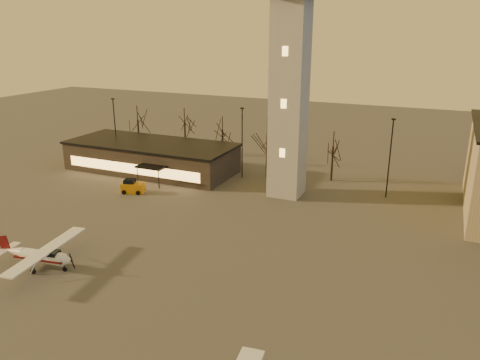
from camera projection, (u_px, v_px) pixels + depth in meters
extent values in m
plane|color=#423F3C|center=(156.00, 319.00, 34.58)|extent=(220.00, 220.00, 0.00)
cube|color=gray|center=(289.00, 101.00, 56.94)|extent=(4.00, 4.00, 24.00)
cube|color=black|center=(152.00, 157.00, 70.27)|extent=(25.00, 10.00, 4.00)
cube|color=black|center=(151.00, 143.00, 69.61)|extent=(25.40, 10.40, 0.30)
cube|color=#FFBA59|center=(132.00, 169.00, 66.03)|extent=(22.00, 0.08, 1.40)
cube|color=black|center=(151.00, 167.00, 63.33)|extent=(4.00, 2.00, 0.20)
cylinder|color=black|center=(115.00, 131.00, 74.18)|extent=(0.16, 0.16, 10.00)
cube|color=black|center=(113.00, 99.00, 72.62)|extent=(0.50, 0.25, 0.18)
cylinder|color=black|center=(242.00, 144.00, 65.67)|extent=(0.16, 0.16, 10.00)
cube|color=black|center=(242.00, 108.00, 64.11)|extent=(0.50, 0.25, 0.18)
cylinder|color=black|center=(390.00, 159.00, 57.94)|extent=(0.16, 0.16, 10.00)
cube|color=black|center=(394.00, 119.00, 56.38)|extent=(0.50, 0.25, 0.18)
cylinder|color=black|center=(139.00, 136.00, 80.05)|extent=(0.28, 0.28, 5.74)
cylinder|color=black|center=(223.00, 147.00, 73.94)|extent=(0.28, 0.28, 5.25)
cylinder|color=black|center=(267.00, 156.00, 66.84)|extent=(0.28, 0.28, 6.16)
cylinder|color=black|center=(332.00, 164.00, 65.29)|extent=(0.28, 0.28, 4.97)
cylinder|color=black|center=(185.00, 139.00, 78.72)|extent=(0.28, 0.28, 5.60)
cylinder|color=silver|center=(43.00, 257.00, 41.53)|extent=(4.32, 1.79, 1.18)
cone|color=silver|center=(67.00, 260.00, 40.91)|extent=(0.98, 1.24, 1.13)
cone|color=silver|center=(14.00, 251.00, 42.28)|extent=(2.31, 1.31, 1.00)
cube|color=black|center=(51.00, 254.00, 41.18)|extent=(1.49, 1.15, 0.64)
cube|color=#500B0D|center=(41.00, 257.00, 41.59)|extent=(5.04, 1.93, 0.20)
cube|color=silver|center=(46.00, 250.00, 41.20)|extent=(2.83, 10.11, 0.13)
cube|color=silver|center=(6.00, 249.00, 42.46)|extent=(1.26, 3.09, 0.07)
cube|color=#500B0D|center=(4.00, 243.00, 42.28)|extent=(1.26, 0.26, 1.54)
cube|color=#CA7A0B|center=(133.00, 188.00, 60.99)|extent=(3.16, 2.25, 1.33)
cube|color=black|center=(130.00, 182.00, 60.80)|extent=(1.65, 1.65, 0.76)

